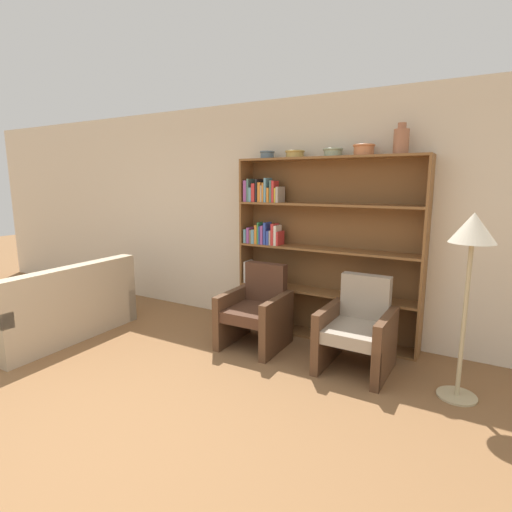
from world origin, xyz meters
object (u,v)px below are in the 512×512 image
object	(u,v)px
armchair_leather	(256,311)
armchair_cushioned	(358,330)
couch	(57,312)
bowl_cream	(295,154)
bowl_copper	(364,149)
vase_tall	(401,141)
floor_lamp	(472,243)
bowl_terracotta	(333,152)
bowl_stoneware	(267,154)
bookshelf	(310,250)

from	to	relation	value
armchair_leather	armchair_cushioned	bearing A→B (deg)	178.73
couch	armchair_leather	size ratio (longest dim) A/B	1.95
bowl_cream	bowl_copper	distance (m)	0.78
vase_tall	floor_lamp	size ratio (longest dim) A/B	0.19
armchair_leather	bowl_copper	bearing A→B (deg)	-149.94
bowl_terracotta	vase_tall	world-z (taller)	vase_tall
bowl_copper	floor_lamp	distance (m)	1.51
bowl_terracotta	bowl_copper	size ratio (longest dim) A/B	0.95
vase_tall	bowl_terracotta	bearing A→B (deg)	180.00
armchair_leather	armchair_cushioned	world-z (taller)	same
bowl_stoneware	floor_lamp	size ratio (longest dim) A/B	0.11
bowl_stoneware	floor_lamp	bearing A→B (deg)	-17.16
couch	armchair_cushioned	xyz separation A→B (m)	(3.29, 0.95, 0.10)
bowl_terracotta	bowl_stoneware	bearing A→B (deg)	180.00
bowl_cream	bowl_copper	size ratio (longest dim) A/B	0.97
couch	floor_lamp	bearing A→B (deg)	-80.89
armchair_leather	bowl_terracotta	bearing A→B (deg)	-138.09
bowl_terracotta	couch	distance (m)	3.65
armchair_leather	bowl_stoneware	bearing A→B (deg)	-72.98
couch	bookshelf	bearing A→B (deg)	-60.80
bowl_cream	armchair_leather	size ratio (longest dim) A/B	0.25
bookshelf	floor_lamp	distance (m)	1.82
bowl_cream	armchair_cushioned	size ratio (longest dim) A/B	0.25
bookshelf	armchair_cushioned	distance (m)	1.15
couch	vase_tall	bearing A→B (deg)	-68.52
bowl_cream	bowl_terracotta	world-z (taller)	bowl_terracotta
vase_tall	armchair_leather	bearing A→B (deg)	-156.27
bowl_stoneware	couch	distance (m)	3.08
bowl_copper	bowl_cream	bearing A→B (deg)	180.00
bowl_terracotta	bowl_copper	xyz separation A→B (m)	(0.33, 0.00, 0.01)
bowl_copper	couch	world-z (taller)	bowl_copper
bowl_stoneware	armchair_leather	size ratio (longest dim) A/B	0.20
bowl_copper	armchair_cushioned	distance (m)	1.84
armchair_leather	floor_lamp	xyz separation A→B (m)	(2.03, -0.11, 0.93)
bowl_terracotta	couch	world-z (taller)	bowl_terracotta
bowl_stoneware	bowl_terracotta	size ratio (longest dim) A/B	0.81
bowl_terracotta	vase_tall	size ratio (longest dim) A/B	0.72
bookshelf	bowl_cream	world-z (taller)	bowl_cream
bookshelf	bowl_copper	bearing A→B (deg)	-2.35
floor_lamp	bowl_stoneware	bearing A→B (deg)	162.84
bookshelf	bowl_stoneware	size ratio (longest dim) A/B	12.04
bowl_copper	vase_tall	distance (m)	0.37
bowl_copper	floor_lamp	bearing A→B (deg)	-32.35
bookshelf	armchair_leather	size ratio (longest dim) A/B	2.38
bowl_stoneware	bowl_terracotta	distance (m)	0.80
armchair_leather	floor_lamp	distance (m)	2.23
vase_tall	armchair_leather	world-z (taller)	vase_tall
armchair_cushioned	armchair_leather	bearing A→B (deg)	0.76
armchair_cushioned	bowl_stoneware	bearing A→B (deg)	-22.81
bowl_stoneware	vase_tall	world-z (taller)	vase_tall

